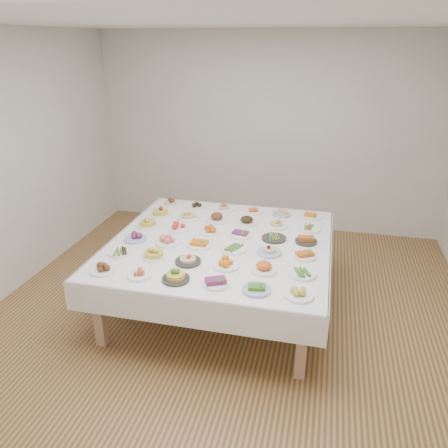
% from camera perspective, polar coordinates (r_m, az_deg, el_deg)
% --- Properties ---
extents(room_envelope, '(5.02, 5.02, 2.81)m').
position_cam_1_polar(room_envelope, '(3.94, 0.73, 10.91)').
color(room_envelope, '#A07B42').
rests_on(room_envelope, ground).
extents(display_table, '(2.22, 2.22, 0.75)m').
position_cam_1_polar(display_table, '(4.50, -0.45, -3.02)').
color(display_table, white).
rests_on(display_table, ground).
extents(dish_0, '(0.22, 0.22, 0.10)m').
position_cam_1_polar(dish_0, '(4.03, -15.52, -5.48)').
color(dish_0, white).
rests_on(dish_0, display_table).
extents(dish_1, '(0.21, 0.21, 0.09)m').
position_cam_1_polar(dish_1, '(3.88, -10.98, -6.29)').
color(dish_1, white).
rests_on(dish_1, display_table).
extents(dish_2, '(0.24, 0.24, 0.13)m').
position_cam_1_polar(dish_2, '(3.77, -6.33, -6.57)').
color(dish_2, '#2C2927').
rests_on(dish_2, display_table).
extents(dish_3, '(0.22, 0.22, 0.10)m').
position_cam_1_polar(dish_3, '(3.68, -1.10, -7.48)').
color(dish_3, white).
rests_on(dish_3, display_table).
extents(dish_4, '(0.24, 0.24, 0.09)m').
position_cam_1_polar(dish_4, '(3.61, 4.28, -8.24)').
color(dish_4, '#4C66B2').
rests_on(dish_4, display_table).
extents(dish_5, '(0.24, 0.24, 0.09)m').
position_cam_1_polar(dish_5, '(3.58, 9.75, -8.79)').
color(dish_5, white).
rests_on(dish_5, display_table).
extents(dish_6, '(0.23, 0.22, 0.05)m').
position_cam_1_polar(dish_6, '(4.31, -13.35, -3.59)').
color(dish_6, white).
rests_on(dish_6, display_table).
extents(dish_7, '(0.23, 0.22, 0.14)m').
position_cam_1_polar(dish_7, '(4.16, -9.18, -3.59)').
color(dish_7, white).
rests_on(dish_7, display_table).
extents(dish_8, '(0.24, 0.24, 0.13)m').
position_cam_1_polar(dish_8, '(4.04, -4.73, -4.34)').
color(dish_8, '#2C2927').
rests_on(dish_8, display_table).
extents(dish_9, '(0.24, 0.24, 0.10)m').
position_cam_1_polar(dish_9, '(3.96, 0.29, -5.04)').
color(dish_9, white).
rests_on(dish_9, display_table).
extents(dish_10, '(0.23, 0.23, 0.12)m').
position_cam_1_polar(dish_10, '(3.90, 5.23, -5.42)').
color(dish_10, white).
rests_on(dish_10, display_table).
extents(dish_11, '(0.25, 0.24, 0.06)m').
position_cam_1_polar(dish_11, '(3.89, 10.17, -6.29)').
color(dish_11, white).
rests_on(dish_11, display_table).
extents(dish_12, '(0.23, 0.23, 0.10)m').
position_cam_1_polar(dish_12, '(4.57, -11.51, -1.56)').
color(dish_12, '#4C66B2').
rests_on(dish_12, display_table).
extents(dish_13, '(0.25, 0.25, 0.11)m').
position_cam_1_polar(dish_13, '(4.44, -7.37, -1.98)').
color(dish_13, white).
rests_on(dish_13, display_table).
extents(dish_14, '(0.24, 0.24, 0.11)m').
position_cam_1_polar(dish_14, '(4.35, -3.26, -2.34)').
color(dish_14, white).
rests_on(dish_14, display_table).
extents(dish_15, '(0.28, 0.25, 0.06)m').
position_cam_1_polar(dish_15, '(4.27, 1.25, -3.12)').
color(dish_15, white).
rests_on(dish_15, display_table).
extents(dish_16, '(0.24, 0.24, 0.11)m').
position_cam_1_polar(dish_16, '(4.22, 5.93, -3.27)').
color(dish_16, '#4C66B2').
rests_on(dish_16, display_table).
extents(dish_17, '(0.21, 0.21, 0.10)m').
position_cam_1_polar(dish_17, '(4.20, 10.53, -3.85)').
color(dish_17, white).
rests_on(dish_17, display_table).
extents(dish_18, '(0.24, 0.23, 0.14)m').
position_cam_1_polar(dish_18, '(4.86, -9.96, 0.35)').
color(dish_18, white).
rests_on(dish_18, display_table).
extents(dish_19, '(0.21, 0.21, 0.10)m').
position_cam_1_polar(dish_19, '(4.74, -5.98, -0.30)').
color(dish_19, white).
rests_on(dish_19, display_table).
extents(dish_20, '(0.22, 0.22, 0.09)m').
position_cam_1_polar(dish_20, '(4.64, -1.91, -0.74)').
color(dish_20, white).
rests_on(dish_20, display_table).
extents(dish_21, '(0.24, 0.24, 0.10)m').
position_cam_1_polar(dish_21, '(4.58, 2.15, -1.07)').
color(dish_21, white).
rests_on(dish_21, display_table).
extents(dish_22, '(0.25, 0.25, 0.05)m').
position_cam_1_polar(dish_22, '(4.53, 6.55, -1.75)').
color(dish_22, '#2C2927').
rests_on(dish_22, display_table).
extents(dish_23, '(0.22, 0.22, 0.10)m').
position_cam_1_polar(dish_23, '(4.50, 10.69, -1.92)').
color(dish_23, '#2C2927').
rests_on(dish_23, display_table).
extents(dish_24, '(0.22, 0.22, 0.14)m').
position_cam_1_polar(dish_24, '(5.14, -8.32, 1.73)').
color(dish_24, white).
rests_on(dish_24, display_table).
extents(dish_25, '(0.25, 0.25, 0.14)m').
position_cam_1_polar(dish_25, '(5.03, -4.68, 1.39)').
color(dish_25, white).
rests_on(dish_25, display_table).
extents(dish_26, '(0.25, 0.25, 0.13)m').
position_cam_1_polar(dish_26, '(4.94, -0.95, 1.03)').
color(dish_26, white).
rests_on(dish_26, display_table).
extents(dish_27, '(0.23, 0.23, 0.12)m').
position_cam_1_polar(dish_27, '(4.87, 3.00, 0.61)').
color(dish_27, white).
rests_on(dish_27, display_table).
extents(dish_28, '(0.24, 0.24, 0.11)m').
position_cam_1_polar(dish_28, '(4.83, 6.86, 0.17)').
color(dish_28, white).
rests_on(dish_28, display_table).
extents(dish_29, '(0.25, 0.25, 0.06)m').
position_cam_1_polar(dish_29, '(4.82, 10.95, -0.48)').
color(dish_29, white).
rests_on(dish_29, display_table).
extents(dish_30, '(0.23, 0.23, 0.13)m').
position_cam_1_polar(dish_30, '(5.46, -7.09, 3.05)').
color(dish_30, white).
rests_on(dish_30, display_table).
extents(dish_31, '(0.23, 0.23, 0.09)m').
position_cam_1_polar(dish_31, '(5.34, -3.62, 2.46)').
color(dish_31, white).
rests_on(dish_31, display_table).
extents(dish_32, '(0.24, 0.24, 0.12)m').
position_cam_1_polar(dish_32, '(5.27, -0.01, 2.33)').
color(dish_32, white).
rests_on(dish_32, display_table).
extents(dish_33, '(0.22, 0.22, 0.09)m').
position_cam_1_polar(dish_33, '(5.20, 3.76, 1.79)').
color(dish_33, white).
rests_on(dish_33, display_table).
extents(dish_34, '(0.21, 0.21, 0.11)m').
position_cam_1_polar(dish_34, '(5.16, 7.52, 1.66)').
color(dish_34, '#4C66B2').
rests_on(dish_34, display_table).
extents(dish_35, '(0.25, 0.25, 0.10)m').
position_cam_1_polar(dish_35, '(5.14, 11.21, 1.23)').
color(dish_35, white).
rests_on(dish_35, display_table).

